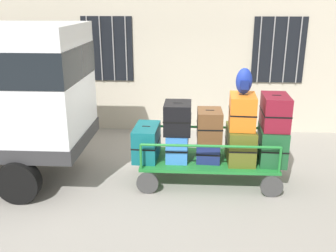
% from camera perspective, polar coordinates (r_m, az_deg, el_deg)
% --- Properties ---
extents(ground_plane, '(40.00, 40.00, 0.00)m').
position_cam_1_polar(ground_plane, '(7.09, 1.73, -7.43)').
color(ground_plane, gray).
extents(building_wall, '(12.00, 0.38, 5.00)m').
position_cam_1_polar(building_wall, '(9.14, 2.43, 14.68)').
color(building_wall, '#BCB29E').
rests_on(building_wall, ground).
extents(luggage_cart, '(2.43, 1.15, 0.42)m').
position_cam_1_polar(luggage_cart, '(6.79, 6.05, -5.47)').
color(luggage_cart, '#1E722D').
rests_on(luggage_cart, ground).
extents(cart_railing, '(2.32, 1.01, 0.45)m').
position_cam_1_polar(cart_railing, '(6.63, 6.18, -1.99)').
color(cart_railing, '#1E722D').
rests_on(cart_railing, luggage_cart).
extents(suitcase_left_bottom, '(0.46, 0.80, 0.59)m').
position_cam_1_polar(suitcase_left_bottom, '(6.70, -3.25, -2.41)').
color(suitcase_left_bottom, '#0F5960').
rests_on(suitcase_left_bottom, luggage_cart).
extents(suitcase_midleft_bottom, '(0.39, 0.71, 0.49)m').
position_cam_1_polar(suitcase_midleft_bottom, '(6.70, 1.44, -2.86)').
color(suitcase_midleft_bottom, '#3372C6').
rests_on(suitcase_midleft_bottom, luggage_cart).
extents(suitcase_midleft_middle, '(0.48, 0.59, 0.54)m').
position_cam_1_polar(suitcase_midleft_middle, '(6.50, 1.47, 1.26)').
color(suitcase_midleft_middle, black).
rests_on(suitcase_midleft_middle, suitcase_midleft_bottom).
extents(suitcase_center_bottom, '(0.44, 0.58, 0.37)m').
position_cam_1_polar(suitcase_center_bottom, '(6.69, 6.13, -3.54)').
color(suitcase_center_bottom, navy).
rests_on(suitcase_center_bottom, luggage_cart).
extents(suitcase_center_middle, '(0.43, 0.56, 0.54)m').
position_cam_1_polar(suitcase_center_middle, '(6.50, 6.28, 0.11)').
color(suitcase_center_middle, brown).
rests_on(suitcase_center_middle, suitcase_center_bottom).
extents(suitcase_midright_bottom, '(0.47, 0.79, 0.60)m').
position_cam_1_polar(suitcase_midright_bottom, '(6.69, 10.86, -2.69)').
color(suitcase_midright_bottom, '#4C5119').
rests_on(suitcase_midright_bottom, luggage_cart).
extents(suitcase_midright_middle, '(0.47, 0.67, 0.58)m').
position_cam_1_polar(suitcase_midright_middle, '(6.52, 11.15, 2.20)').
color(suitcase_midright_middle, orange).
rests_on(suitcase_midright_middle, suitcase_midright_bottom).
extents(suitcase_right_bottom, '(0.51, 0.83, 0.61)m').
position_cam_1_polar(suitcase_right_bottom, '(6.80, 15.44, -2.68)').
color(suitcase_right_bottom, '#194C28').
rests_on(suitcase_right_bottom, luggage_cart).
extents(suitcase_right_middle, '(0.46, 0.72, 0.57)m').
position_cam_1_polar(suitcase_right_middle, '(6.61, 15.88, 2.09)').
color(suitcase_right_middle, maroon).
rests_on(suitcase_right_middle, suitcase_right_bottom).
extents(backpack, '(0.27, 0.22, 0.44)m').
position_cam_1_polar(backpack, '(6.43, 11.41, 6.63)').
color(backpack, navy).
rests_on(backpack, suitcase_midright_middle).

